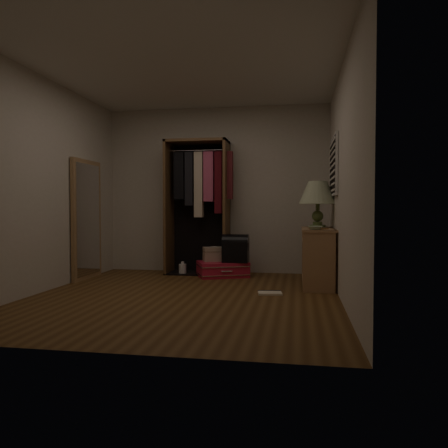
{
  "coord_description": "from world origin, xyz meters",
  "views": [
    {
      "loc": [
        1.29,
        -4.82,
        1.0
      ],
      "look_at": [
        0.3,
        0.95,
        0.8
      ],
      "focal_mm": 35.0,
      "sensor_mm": 36.0,
      "label": 1
    }
  ],
  "objects_px": {
    "floor_mirror": "(87,220)",
    "train_case": "(214,254)",
    "white_jug": "(183,269)",
    "black_bag": "(236,248)",
    "console_bookshelf": "(318,255)",
    "table_lamp": "(318,194)",
    "pink_suitcase": "(223,269)",
    "open_wardrobe": "(200,194)"
  },
  "relations": [
    {
      "from": "floor_mirror",
      "to": "table_lamp",
      "type": "xyz_separation_m",
      "value": [
        3.24,
        0.19,
        0.36
      ]
    },
    {
      "from": "table_lamp",
      "to": "floor_mirror",
      "type": "bearing_deg",
      "value": -176.61
    },
    {
      "from": "console_bookshelf",
      "to": "open_wardrobe",
      "type": "xyz_separation_m",
      "value": [
        -1.76,
        0.74,
        0.83
      ]
    },
    {
      "from": "console_bookshelf",
      "to": "floor_mirror",
      "type": "height_order",
      "value": "floor_mirror"
    },
    {
      "from": "console_bookshelf",
      "to": "white_jug",
      "type": "xyz_separation_m",
      "value": [
        -1.99,
        0.57,
        -0.31
      ]
    },
    {
      "from": "floor_mirror",
      "to": "black_bag",
      "type": "height_order",
      "value": "floor_mirror"
    },
    {
      "from": "floor_mirror",
      "to": "train_case",
      "type": "bearing_deg",
      "value": 17.47
    },
    {
      "from": "white_jug",
      "to": "train_case",
      "type": "bearing_deg",
      "value": -5.86
    },
    {
      "from": "console_bookshelf",
      "to": "train_case",
      "type": "bearing_deg",
      "value": 160.95
    },
    {
      "from": "train_case",
      "to": "table_lamp",
      "type": "height_order",
      "value": "table_lamp"
    },
    {
      "from": "train_case",
      "to": "white_jug",
      "type": "xyz_separation_m",
      "value": [
        -0.49,
        0.05,
        -0.24
      ]
    },
    {
      "from": "console_bookshelf",
      "to": "table_lamp",
      "type": "relative_size",
      "value": 1.79
    },
    {
      "from": "floor_mirror",
      "to": "white_jug",
      "type": "height_order",
      "value": "floor_mirror"
    },
    {
      "from": "white_jug",
      "to": "floor_mirror",
      "type": "bearing_deg",
      "value": -154.36
    },
    {
      "from": "console_bookshelf",
      "to": "train_case",
      "type": "xyz_separation_m",
      "value": [
        -1.49,
        0.52,
        -0.07
      ]
    },
    {
      "from": "floor_mirror",
      "to": "white_jug",
      "type": "bearing_deg",
      "value": 25.64
    },
    {
      "from": "black_bag",
      "to": "table_lamp",
      "type": "distance_m",
      "value": 1.42
    },
    {
      "from": "console_bookshelf",
      "to": "train_case",
      "type": "relative_size",
      "value": 3.04
    },
    {
      "from": "pink_suitcase",
      "to": "white_jug",
      "type": "height_order",
      "value": "pink_suitcase"
    },
    {
      "from": "console_bookshelf",
      "to": "white_jug",
      "type": "height_order",
      "value": "console_bookshelf"
    },
    {
      "from": "open_wardrobe",
      "to": "table_lamp",
      "type": "distance_m",
      "value": 1.85
    },
    {
      "from": "console_bookshelf",
      "to": "table_lamp",
      "type": "distance_m",
      "value": 0.83
    },
    {
      "from": "white_jug",
      "to": "table_lamp",
      "type": "bearing_deg",
      "value": -11.57
    },
    {
      "from": "pink_suitcase",
      "to": "black_bag",
      "type": "height_order",
      "value": "black_bag"
    },
    {
      "from": "open_wardrobe",
      "to": "pink_suitcase",
      "type": "relative_size",
      "value": 2.34
    },
    {
      "from": "pink_suitcase",
      "to": "white_jug",
      "type": "relative_size",
      "value": 4.36
    },
    {
      "from": "pink_suitcase",
      "to": "train_case",
      "type": "distance_m",
      "value": 0.26
    },
    {
      "from": "floor_mirror",
      "to": "train_case",
      "type": "distance_m",
      "value": 1.9
    },
    {
      "from": "floor_mirror",
      "to": "white_jug",
      "type": "xyz_separation_m",
      "value": [
        1.25,
        0.6,
        -0.76
      ]
    },
    {
      "from": "console_bookshelf",
      "to": "open_wardrobe",
      "type": "height_order",
      "value": "open_wardrobe"
    },
    {
      "from": "train_case",
      "to": "black_bag",
      "type": "relative_size",
      "value": 0.9
    },
    {
      "from": "console_bookshelf",
      "to": "floor_mirror",
      "type": "xyz_separation_m",
      "value": [
        -3.24,
        -0.03,
        0.45
      ]
    },
    {
      "from": "open_wardrobe",
      "to": "floor_mirror",
      "type": "relative_size",
      "value": 1.21
    },
    {
      "from": "console_bookshelf",
      "to": "pink_suitcase",
      "type": "xyz_separation_m",
      "value": [
        -1.36,
        0.5,
        -0.29
      ]
    },
    {
      "from": "table_lamp",
      "to": "train_case",
      "type": "bearing_deg",
      "value": 166.59
    },
    {
      "from": "black_bag",
      "to": "white_jug",
      "type": "distance_m",
      "value": 0.91
    },
    {
      "from": "train_case",
      "to": "black_bag",
      "type": "bearing_deg",
      "value": -32.02
    },
    {
      "from": "pink_suitcase",
      "to": "train_case",
      "type": "relative_size",
      "value": 2.37
    },
    {
      "from": "floor_mirror",
      "to": "pink_suitcase",
      "type": "bearing_deg",
      "value": 15.76
    },
    {
      "from": "console_bookshelf",
      "to": "black_bag",
      "type": "height_order",
      "value": "console_bookshelf"
    },
    {
      "from": "black_bag",
      "to": "console_bookshelf",
      "type": "bearing_deg",
      "value": -21.57
    },
    {
      "from": "table_lamp",
      "to": "console_bookshelf",
      "type": "bearing_deg",
      "value": -91.3
    }
  ]
}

